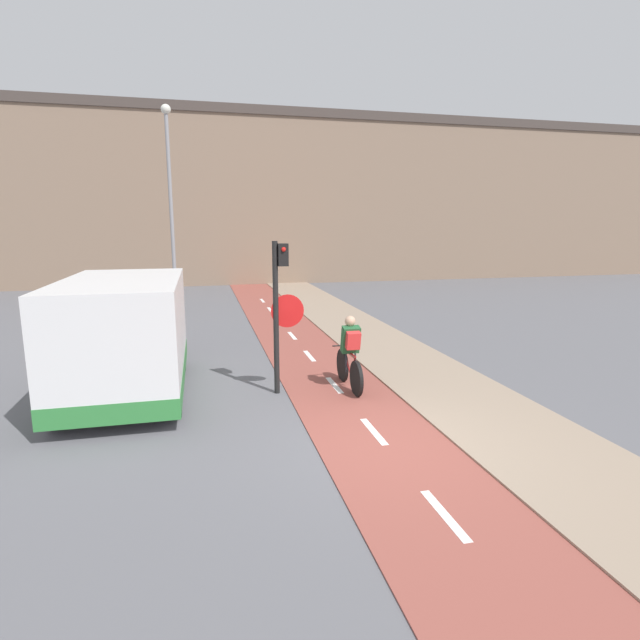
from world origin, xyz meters
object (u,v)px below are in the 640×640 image
at_px(street_lamp_far, 170,191).
at_px(traffic_light_pole, 280,301).
at_px(van, 125,339).
at_px(cyclist_near, 350,355).

bearing_deg(street_lamp_far, traffic_light_pole, -76.39).
relative_size(traffic_light_pole, van, 0.68).
xyz_separation_m(traffic_light_pole, street_lamp_far, (-2.48, 10.23, 2.72)).
relative_size(traffic_light_pole, street_lamp_far, 0.40).
bearing_deg(van, cyclist_near, -9.25).
distance_m(cyclist_near, van, 4.55).
relative_size(street_lamp_far, cyclist_near, 4.44).
xyz_separation_m(street_lamp_far, cyclist_near, (3.92, -10.32, -3.91)).
bearing_deg(van, traffic_light_pole, -11.84).
bearing_deg(cyclist_near, van, 170.75).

